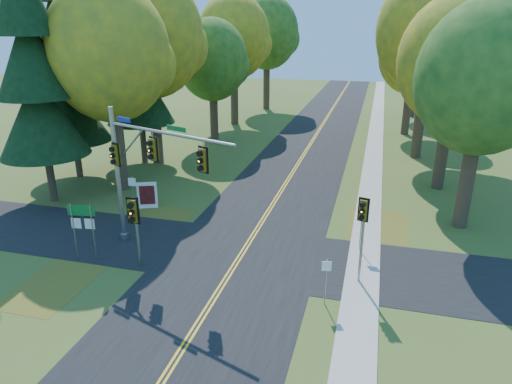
% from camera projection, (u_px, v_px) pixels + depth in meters
% --- Properties ---
extents(ground, '(160.00, 160.00, 0.00)m').
position_uv_depth(ground, '(230.00, 273.00, 22.05)').
color(ground, '#3C581F').
rests_on(ground, ground).
extents(road_main, '(8.00, 160.00, 0.02)m').
position_uv_depth(road_main, '(230.00, 273.00, 22.05)').
color(road_main, black).
rests_on(road_main, ground).
extents(road_cross, '(60.00, 6.00, 0.02)m').
position_uv_depth(road_cross, '(242.00, 254.00, 23.86)').
color(road_cross, black).
rests_on(road_cross, ground).
extents(centerline_left, '(0.10, 160.00, 0.01)m').
position_uv_depth(centerline_left, '(228.00, 272.00, 22.07)').
color(centerline_left, gold).
rests_on(centerline_left, road_main).
extents(centerline_right, '(0.10, 160.00, 0.01)m').
position_uv_depth(centerline_right, '(232.00, 273.00, 22.02)').
color(centerline_right, gold).
rests_on(centerline_right, road_main).
extents(sidewalk_east, '(1.60, 160.00, 0.06)m').
position_uv_depth(sidewalk_east, '(361.00, 291.00, 20.54)').
color(sidewalk_east, '#9E998E').
rests_on(sidewalk_east, ground).
extents(leaf_patch_w_near, '(4.00, 6.00, 0.00)m').
position_uv_depth(leaf_patch_w_near, '(147.00, 225.00, 27.25)').
color(leaf_patch_w_near, brown).
rests_on(leaf_patch_w_near, ground).
extents(leaf_patch_e, '(3.50, 8.00, 0.00)m').
position_uv_depth(leaf_patch_e, '(377.00, 236.00, 25.83)').
color(leaf_patch_e, brown).
rests_on(leaf_patch_e, ground).
extents(leaf_patch_w_far, '(3.00, 5.00, 0.00)m').
position_uv_depth(leaf_patch_w_far, '(56.00, 283.00, 21.16)').
color(leaf_patch_w_far, brown).
rests_on(leaf_patch_w_far, ground).
extents(tree_w_a, '(8.00, 8.00, 14.15)m').
position_uv_depth(tree_w_a, '(110.00, 53.00, 29.94)').
color(tree_w_a, '#38281C').
rests_on(tree_w_a, ground).
extents(tree_e_a, '(7.20, 7.20, 12.73)m').
position_uv_depth(tree_e_a, '(485.00, 79.00, 24.21)').
color(tree_e_a, '#38281C').
rests_on(tree_e_a, ground).
extents(tree_w_b, '(8.60, 8.60, 15.38)m').
position_uv_depth(tree_w_b, '(150.00, 36.00, 36.03)').
color(tree_w_b, '#38281C').
rests_on(tree_w_b, ground).
extents(tree_e_b, '(7.60, 7.60, 13.33)m').
position_uv_depth(tree_e_b, '(456.00, 62.00, 30.39)').
color(tree_e_b, '#38281C').
rests_on(tree_e_b, ground).
extents(tree_w_c, '(6.80, 6.80, 11.91)m').
position_uv_depth(tree_w_c, '(213.00, 61.00, 43.75)').
color(tree_w_c, '#38281C').
rests_on(tree_w_c, ground).
extents(tree_e_c, '(8.80, 8.80, 15.79)m').
position_uv_depth(tree_e_c, '(432.00, 32.00, 37.38)').
color(tree_e_c, '#38281C').
rests_on(tree_e_c, ground).
extents(tree_w_d, '(8.20, 8.20, 14.56)m').
position_uv_depth(tree_w_d, '(234.00, 38.00, 51.14)').
color(tree_w_d, '#38281C').
rests_on(tree_w_d, ground).
extents(tree_e_d, '(7.00, 7.00, 12.32)m').
position_uv_depth(tree_e_d, '(414.00, 55.00, 46.69)').
color(tree_e_d, '#38281C').
rests_on(tree_e_d, ground).
extents(tree_w_e, '(8.40, 8.40, 14.97)m').
position_uv_depth(tree_w_e, '(268.00, 33.00, 60.61)').
color(tree_w_e, '#38281C').
rests_on(tree_w_e, ground).
extents(tree_e_e, '(7.80, 7.80, 13.74)m').
position_uv_depth(tree_e_e, '(420.00, 41.00, 55.75)').
color(tree_e_e, '#38281C').
rests_on(tree_e_e, ground).
extents(pine_a, '(5.60, 5.60, 19.48)m').
position_uv_depth(pine_a, '(32.00, 61.00, 27.80)').
color(pine_a, '#38281C').
rests_on(pine_a, ground).
extents(pine_b, '(5.60, 5.60, 17.31)m').
position_uv_depth(pine_b, '(65.00, 70.00, 33.05)').
color(pine_b, '#38281C').
rests_on(pine_b, ground).
extents(pine_c, '(5.60, 5.60, 20.56)m').
position_uv_depth(pine_c, '(135.00, 45.00, 36.31)').
color(pine_c, '#38281C').
rests_on(pine_c, ground).
extents(traffic_mast, '(7.70, 3.01, 7.39)m').
position_uv_depth(traffic_mast, '(141.00, 164.00, 22.75)').
color(traffic_mast, gray).
rests_on(traffic_mast, ground).
extents(east_signal_pole, '(0.49, 0.57, 4.27)m').
position_uv_depth(east_signal_pole, '(363.00, 219.00, 20.04)').
color(east_signal_pole, gray).
rests_on(east_signal_pole, ground).
extents(ped_signal_pole, '(0.59, 0.69, 3.77)m').
position_uv_depth(ped_signal_pole, '(134.00, 216.00, 21.46)').
color(ped_signal_pole, gray).
rests_on(ped_signal_pole, ground).
extents(route_sign_cluster, '(1.40, 0.26, 3.02)m').
position_uv_depth(route_sign_cluster, '(82.00, 220.00, 22.67)').
color(route_sign_cluster, gray).
rests_on(route_sign_cluster, ground).
extents(info_kiosk, '(1.24, 0.62, 1.74)m').
position_uv_depth(info_kiosk, '(147.00, 195.00, 29.50)').
color(info_kiosk, white).
rests_on(info_kiosk, ground).
extents(reg_sign_e_north, '(0.46, 0.08, 2.43)m').
position_uv_depth(reg_sign_e_north, '(362.00, 223.00, 23.56)').
color(reg_sign_e_north, gray).
rests_on(reg_sign_e_north, ground).
extents(reg_sign_e_south, '(0.40, 0.11, 2.13)m').
position_uv_depth(reg_sign_e_south, '(326.00, 274.00, 19.13)').
color(reg_sign_e_south, gray).
rests_on(reg_sign_e_south, ground).
extents(reg_sign_w, '(0.48, 0.09, 2.52)m').
position_uv_depth(reg_sign_w, '(133.00, 189.00, 28.15)').
color(reg_sign_w, gray).
rests_on(reg_sign_w, ground).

